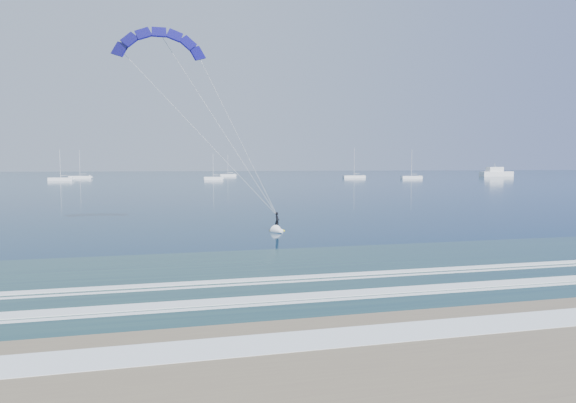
# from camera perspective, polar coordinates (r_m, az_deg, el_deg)

# --- Properties ---
(ground) EXTENTS (900.00, 900.00, 0.00)m
(ground) POSITION_cam_1_polar(r_m,az_deg,el_deg) (22.67, 22.71, -12.16)
(ground) COLOR #082A46
(ground) RESTS_ON ground
(kitesurfer_rig) EXTENTS (16.38, 5.34, 18.48)m
(kitesurfer_rig) POSITION_cam_1_polar(r_m,az_deg,el_deg) (45.31, -7.67, 8.33)
(kitesurfer_rig) COLOR yellow
(kitesurfer_rig) RESTS_ON ground
(motor_yacht) EXTENTS (17.21, 4.59, 6.82)m
(motor_yacht) POSITION_cam_1_polar(r_m,az_deg,el_deg) (284.05, 22.10, 2.98)
(motor_yacht) COLOR white
(motor_yacht) RESTS_ON ground
(sailboat_1) EXTENTS (8.68, 2.40, 11.92)m
(sailboat_1) POSITION_cam_1_polar(r_m,az_deg,el_deg) (212.06, -23.96, 2.30)
(sailboat_1) COLOR white
(sailboat_1) RESTS_ON ground
(sailboat_2) EXTENTS (9.20, 2.40, 12.34)m
(sailboat_2) POSITION_cam_1_polar(r_m,az_deg,el_deg) (239.34, -22.11, 2.53)
(sailboat_2) COLOR white
(sailboat_2) RESTS_ON ground
(sailboat_3) EXTENTS (7.41, 2.40, 10.46)m
(sailboat_3) POSITION_cam_1_polar(r_m,az_deg,el_deg) (207.11, -8.31, 2.58)
(sailboat_3) COLOR white
(sailboat_3) RESTS_ON ground
(sailboat_4) EXTENTS (7.99, 2.40, 10.96)m
(sailboat_4) POSITION_cam_1_polar(r_m,az_deg,el_deg) (263.09, -6.70, 2.93)
(sailboat_4) COLOR white
(sailboat_4) RESTS_ON ground
(sailboat_5) EXTENTS (10.12, 2.40, 13.61)m
(sailboat_5) POSITION_cam_1_polar(r_m,az_deg,el_deg) (231.75, 7.35, 2.76)
(sailboat_5) COLOR white
(sailboat_5) RESTS_ON ground
(sailboat_6) EXTENTS (9.35, 2.40, 12.58)m
(sailboat_6) POSITION_cam_1_polar(r_m,az_deg,el_deg) (227.38, 13.55, 2.65)
(sailboat_6) COLOR white
(sailboat_6) RESTS_ON ground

